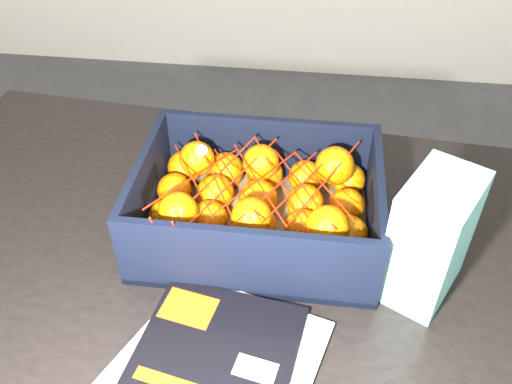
# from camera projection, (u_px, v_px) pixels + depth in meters

# --- Properties ---
(ground) EXTENTS (3.50, 3.50, 0.00)m
(ground) POSITION_uv_depth(u_px,v_px,m) (164.00, 352.00, 1.60)
(ground) COLOR #3C3C3F
(ground) RESTS_ON ground
(table) EXTENTS (1.26, 0.89, 0.75)m
(table) POSITION_uv_depth(u_px,v_px,m) (213.00, 291.00, 0.95)
(table) COLOR black
(table) RESTS_ON ground
(magazine_stack) EXTENTS (0.34, 0.34, 0.02)m
(magazine_stack) POSITION_uv_depth(u_px,v_px,m) (207.00, 379.00, 0.70)
(magazine_stack) COLOR silver
(magazine_stack) RESTS_ON table
(produce_crate) EXTENTS (0.38, 0.29, 0.13)m
(produce_crate) POSITION_uv_depth(u_px,v_px,m) (258.00, 211.00, 0.89)
(produce_crate) COLOR brown
(produce_crate) RESTS_ON table
(clementine_heap) EXTENTS (0.36, 0.27, 0.11)m
(clementine_heap) POSITION_uv_depth(u_px,v_px,m) (258.00, 206.00, 0.89)
(clementine_heap) COLOR #D86204
(clementine_heap) RESTS_ON produce_crate
(mesh_net) EXTENTS (0.31, 0.25, 0.09)m
(mesh_net) POSITION_uv_depth(u_px,v_px,m) (252.00, 185.00, 0.84)
(mesh_net) COLOR red
(mesh_net) RESTS_ON clementine_heap
(retail_carton) EXTENTS (0.14, 0.16, 0.20)m
(retail_carton) POSITION_uv_depth(u_px,v_px,m) (430.00, 239.00, 0.77)
(retail_carton) COLOR white
(retail_carton) RESTS_ON table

